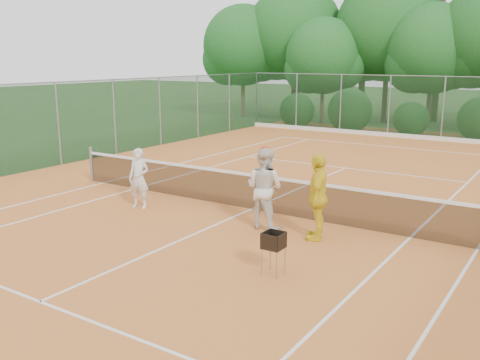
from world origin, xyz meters
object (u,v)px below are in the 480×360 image
player_center_grp (264,188)px  ball_hopper (274,241)px  player_yellow (318,197)px  player_white (139,178)px

player_center_grp → ball_hopper: size_ratio=2.42×
ball_hopper → player_yellow: bearing=110.9°
player_center_grp → ball_hopper: 2.74m
player_yellow → ball_hopper: bearing=-13.9°
player_yellow → ball_hopper: size_ratio=2.38×
player_yellow → ball_hopper: 2.24m
player_white → ball_hopper: size_ratio=1.98×
player_white → player_center_grp: player_center_grp is taller
player_center_grp → ball_hopper: player_center_grp is taller
player_center_grp → player_yellow: (1.36, -0.05, -0.00)m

